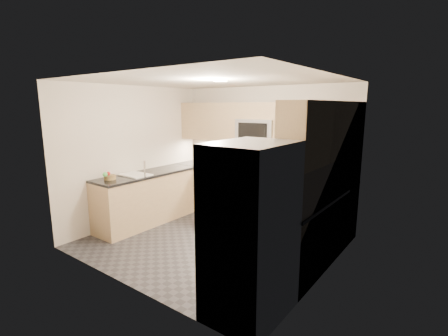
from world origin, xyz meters
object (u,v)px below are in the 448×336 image
refrigerator (250,231)px  cutting_board (232,168)px  utensil_bowl (337,179)px  fruit_basket (110,177)px  microwave (258,130)px  gas_range (253,197)px

refrigerator → cutting_board: 3.13m
utensil_bowl → refrigerator: bearing=-92.4°
refrigerator → utensil_bowl: (0.10, 2.35, 0.13)m
utensil_bowl → fruit_basket: utensil_bowl is taller
utensil_bowl → fruit_basket: bearing=-148.6°
microwave → fruit_basket: 2.73m
utensil_bowl → microwave: bearing=172.6°
gas_range → cutting_board: 0.71m
refrigerator → cutting_board: (-1.96, 2.44, 0.05)m
microwave → refrigerator: size_ratio=0.42×
gas_range → cutting_board: cutting_board is taller
microwave → refrigerator: (1.45, -2.55, -0.80)m
microwave → refrigerator: microwave is taller
gas_range → utensil_bowl: utensil_bowl is taller
cutting_board → refrigerator: bearing=-51.2°
gas_range → utensil_bowl: (1.55, -0.08, 0.58)m
utensil_bowl → fruit_basket: (-3.12, -1.90, -0.06)m
refrigerator → microwave: bearing=119.6°
refrigerator → fruit_basket: 3.05m
cutting_board → fruit_basket: (-1.06, -1.99, 0.03)m
refrigerator → fruit_basket: size_ratio=9.36×
refrigerator → utensil_bowl: bearing=87.6°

